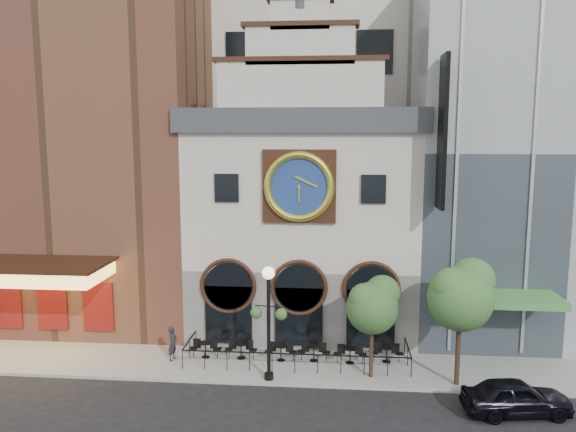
% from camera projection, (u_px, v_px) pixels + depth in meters
% --- Properties ---
extents(ground, '(120.00, 120.00, 0.00)m').
position_uv_depth(ground, '(293.00, 387.00, 24.78)').
color(ground, black).
rests_on(ground, ground).
extents(sidewalk, '(44.00, 5.00, 0.15)m').
position_uv_depth(sidewalk, '(297.00, 363.00, 27.24)').
color(sidewalk, gray).
rests_on(sidewalk, ground).
extents(clock_building, '(12.60, 8.78, 18.65)m').
position_uv_depth(clock_building, '(304.00, 213.00, 31.53)').
color(clock_building, '#605E5B').
rests_on(clock_building, ground).
extents(theater_building, '(14.00, 15.60, 25.00)m').
position_uv_depth(theater_building, '(92.00, 109.00, 33.89)').
color(theater_building, brown).
rests_on(theater_building, ground).
extents(retail_building, '(14.00, 14.40, 20.00)m').
position_uv_depth(retail_building, '(533.00, 151.00, 32.04)').
color(retail_building, gray).
rests_on(retail_building, ground).
extents(office_tower, '(20.00, 16.00, 40.00)m').
position_uv_depth(office_tower, '(314.00, 13.00, 41.60)').
color(office_tower, beige).
rests_on(office_tower, ground).
extents(cafe_railing, '(10.60, 2.60, 0.90)m').
position_uv_depth(cafe_railing, '(297.00, 353.00, 27.16)').
color(cafe_railing, black).
rests_on(cafe_railing, sidewalk).
extents(bistro_0, '(1.58, 0.68, 0.90)m').
position_uv_depth(bistro_0, '(205.00, 348.00, 27.67)').
color(bistro_0, black).
rests_on(bistro_0, sidewalk).
extents(bistro_1, '(1.58, 0.68, 0.90)m').
position_uv_depth(bistro_1, '(241.00, 349.00, 27.54)').
color(bistro_1, black).
rests_on(bistro_1, sidewalk).
extents(bistro_2, '(1.58, 0.68, 0.90)m').
position_uv_depth(bistro_2, '(281.00, 351.00, 27.28)').
color(bistro_2, black).
rests_on(bistro_2, sidewalk).
extents(bistro_3, '(1.58, 0.68, 0.90)m').
position_uv_depth(bistro_3, '(314.00, 352.00, 27.22)').
color(bistro_3, black).
rests_on(bistro_3, sidewalk).
extents(bistro_4, '(1.58, 0.68, 0.90)m').
position_uv_depth(bistro_4, '(350.00, 354.00, 26.95)').
color(bistro_4, black).
rests_on(bistro_4, sidewalk).
extents(bistro_5, '(1.58, 0.68, 0.90)m').
position_uv_depth(bistro_5, '(387.00, 353.00, 27.08)').
color(bistro_5, black).
rests_on(bistro_5, sidewalk).
extents(car_right, '(4.44, 2.25, 1.45)m').
position_uv_depth(car_right, '(516.00, 397.00, 22.30)').
color(car_right, black).
rests_on(car_right, ground).
extents(pedestrian, '(0.52, 0.68, 1.69)m').
position_uv_depth(pedestrian, '(173.00, 343.00, 27.30)').
color(pedestrian, black).
rests_on(pedestrian, sidewalk).
extents(lamppost, '(1.66, 0.65, 5.20)m').
position_uv_depth(lamppost, '(269.00, 310.00, 24.79)').
color(lamppost, black).
rests_on(lamppost, sidewalk).
extents(tree_left, '(2.42, 2.33, 4.67)m').
position_uv_depth(tree_left, '(373.00, 304.00, 25.05)').
color(tree_left, '#382619').
rests_on(tree_left, sidewalk).
extents(tree_right, '(2.92, 2.82, 5.63)m').
position_uv_depth(tree_right, '(461.00, 293.00, 24.17)').
color(tree_right, '#382619').
rests_on(tree_right, sidewalk).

